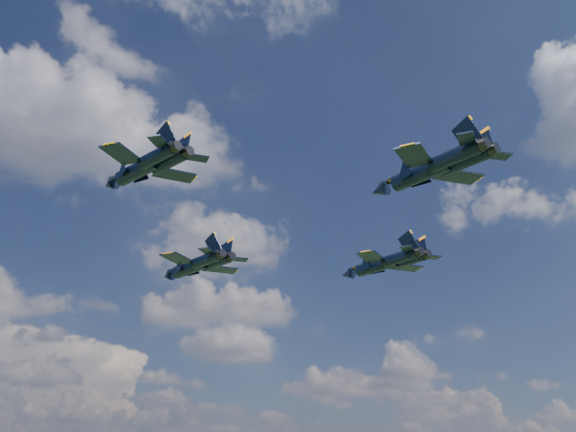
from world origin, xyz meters
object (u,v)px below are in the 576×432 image
at_px(jet_lead, 189,268).
at_px(jet_right, 374,266).
at_px(jet_slot, 417,174).
at_px(jet_left, 135,171).

relative_size(jet_lead, jet_right, 1.00).
height_order(jet_lead, jet_slot, jet_slot).
xyz_separation_m(jet_lead, jet_right, (28.23, -7.89, 0.18)).
height_order(jet_left, jet_right, jet_left).
distance_m(jet_right, jet_slot, 30.11).
height_order(jet_right, jet_slot, jet_slot).
bearing_deg(jet_slot, jet_right, 51.89).
bearing_deg(jet_left, jet_slot, -49.69).
bearing_deg(jet_slot, jet_left, 137.12).
xyz_separation_m(jet_right, jet_slot, (-6.49, -29.36, 1.54)).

